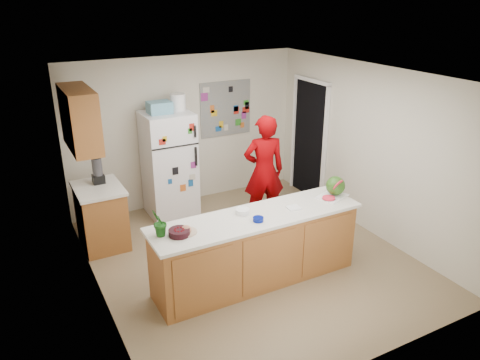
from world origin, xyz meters
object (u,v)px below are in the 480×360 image
person (264,171)px  cherry_bowl (179,232)px  refrigerator (169,164)px  watermelon (335,186)px

person → cherry_bowl: size_ratio=7.35×
refrigerator → cherry_bowl: refrigerator is taller
refrigerator → watermelon: (1.46, -2.35, 0.21)m
person → cherry_bowl: bearing=50.6°
watermelon → refrigerator: bearing=121.9°
cherry_bowl → watermelon: bearing=1.4°
person → watermelon: person is taller
watermelon → cherry_bowl: bearing=-178.6°
person → cherry_bowl: (-1.91, -1.37, 0.08)m
cherry_bowl → refrigerator: bearing=72.6°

